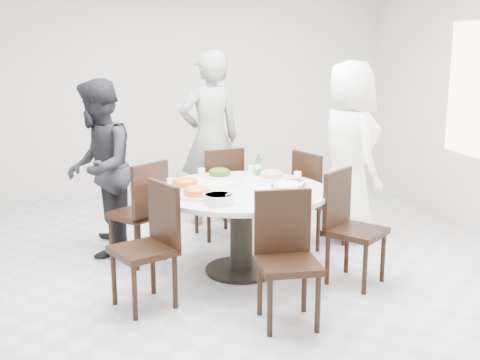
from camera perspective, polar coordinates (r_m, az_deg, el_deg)
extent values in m
cube|color=silver|center=(5.39, -3.06, -8.67)|extent=(6.00, 6.00, 0.01)
cube|color=silver|center=(8.01, -7.28, 8.62)|extent=(6.00, 0.01, 2.80)
cube|color=silver|center=(2.22, 11.28, -2.52)|extent=(6.00, 0.01, 2.80)
cylinder|color=silver|center=(5.27, 0.13, -4.84)|extent=(1.50, 1.50, 0.75)
cube|color=black|center=(6.02, 7.68, -1.71)|extent=(0.53, 0.53, 0.95)
cube|color=black|center=(6.23, -2.17, -1.11)|extent=(0.50, 0.50, 0.95)
cube|color=black|center=(5.58, -9.77, -2.96)|extent=(0.59, 0.59, 0.95)
cube|color=black|center=(4.61, -9.18, -6.34)|extent=(0.55, 0.55, 0.95)
cube|color=black|center=(4.29, 4.62, -7.68)|extent=(0.45, 0.45, 0.95)
cube|color=black|center=(5.09, 11.01, -4.58)|extent=(0.59, 0.59, 0.95)
imported|color=white|center=(6.17, 10.28, 2.67)|extent=(0.66, 0.94, 1.82)
imported|color=black|center=(6.61, -2.85, 3.93)|extent=(0.76, 0.56, 1.91)
imported|color=black|center=(5.80, -13.24, 1.12)|extent=(0.74, 0.89, 1.66)
cylinder|color=white|center=(5.60, -1.96, 0.53)|extent=(0.26, 0.26, 0.07)
cylinder|color=white|center=(5.52, 2.99, 0.36)|extent=(0.26, 0.26, 0.07)
cylinder|color=white|center=(5.21, -5.20, -0.43)|extent=(0.27, 0.27, 0.07)
cylinder|color=white|center=(5.13, 5.02, -0.63)|extent=(0.28, 0.28, 0.07)
cylinder|color=white|center=(4.90, -4.12, -1.25)|extent=(0.28, 0.28, 0.07)
cylinder|color=silver|center=(4.79, 4.57, -1.28)|extent=(0.28, 0.28, 0.12)
cylinder|color=white|center=(4.71, -2.06, -1.81)|extent=(0.24, 0.24, 0.07)
cylinder|color=#2A6A30|center=(5.68, 1.76, 1.46)|extent=(0.06, 0.06, 0.21)
cylinder|color=white|center=(5.73, -1.17, 0.89)|extent=(0.07, 0.07, 0.08)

